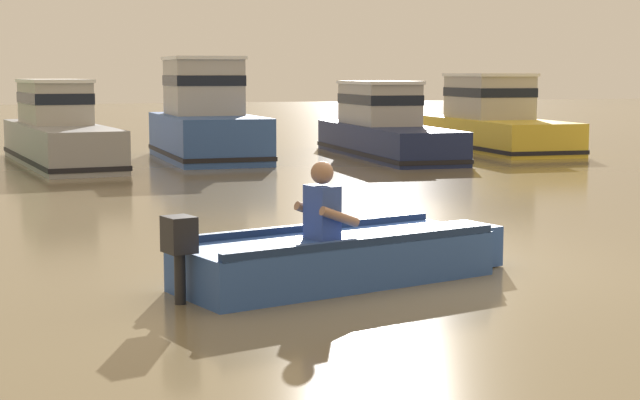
% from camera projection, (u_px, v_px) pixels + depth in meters
% --- Properties ---
extents(ground_plane, '(120.00, 120.00, 0.00)m').
position_uv_depth(ground_plane, '(404.00, 262.00, 10.86)').
color(ground_plane, '#7A6B4C').
extents(rowboat_with_person, '(3.69, 1.84, 1.19)m').
position_uv_depth(rowboat_with_person, '(341.00, 257.00, 9.79)').
color(rowboat_with_person, '#2D519E').
rests_on(rowboat_with_person, ground).
extents(moored_boat_grey, '(2.24, 6.64, 1.89)m').
position_uv_depth(moored_boat_grey, '(58.00, 132.00, 22.60)').
color(moored_boat_grey, gray).
rests_on(moored_boat_grey, ground).
extents(moored_boat_blue, '(2.13, 4.79, 2.42)m').
position_uv_depth(moored_boat_blue, '(206.00, 122.00, 23.75)').
color(moored_boat_blue, '#2D519E').
rests_on(moored_boat_blue, ground).
extents(moored_boat_navy, '(2.13, 6.70, 1.84)m').
position_uv_depth(moored_boat_navy, '(384.00, 129.00, 24.69)').
color(moored_boat_navy, '#19234C').
rests_on(moored_boat_navy, ground).
extents(moored_boat_yellow, '(2.43, 6.06, 2.02)m').
position_uv_depth(moored_boat_yellow, '(494.00, 122.00, 26.77)').
color(moored_boat_yellow, gold).
rests_on(moored_boat_yellow, ground).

